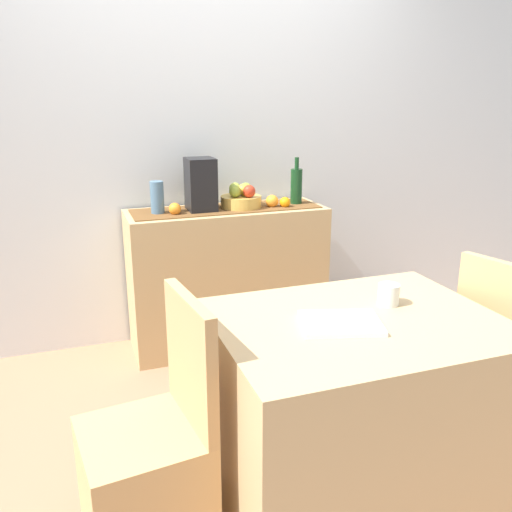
{
  "coord_description": "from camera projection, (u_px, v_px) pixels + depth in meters",
  "views": [
    {
      "loc": [
        -0.82,
        -2.11,
        1.53
      ],
      "look_at": [
        0.05,
        0.35,
        0.73
      ],
      "focal_mm": 37.64,
      "sensor_mm": 36.0,
      "label": 1
    }
  ],
  "objects": [
    {
      "name": "wine_bottle",
      "position": [
        296.0,
        186.0,
        3.32
      ],
      "size": [
        0.07,
        0.07,
        0.29
      ],
      "color": "#153B1C",
      "rests_on": "sideboard_console"
    },
    {
      "name": "coffee_cup",
      "position": [
        389.0,
        295.0,
        2.07
      ],
      "size": [
        0.08,
        0.08,
        0.08
      ],
      "primitive_type": "cylinder",
      "color": "silver",
      "rests_on": "dining_table"
    },
    {
      "name": "apple_upper",
      "position": [
        246.0,
        188.0,
        3.28
      ],
      "size": [
        0.07,
        0.07,
        0.07
      ],
      "primitive_type": "sphere",
      "color": "#8BA239",
      "rests_on": "fruit_bowl"
    },
    {
      "name": "chair_by_corner",
      "position": [
        511.0,
        396.0,
        2.33
      ],
      "size": [
        0.49,
        0.49,
        0.9
      ],
      "color": "tan",
      "rests_on": "ground"
    },
    {
      "name": "ground_plane",
      "position": [
        270.0,
        423.0,
        2.61
      ],
      "size": [
        6.4,
        6.4,
        0.02
      ],
      "primitive_type": "cube",
      "color": "#A57557",
      "rests_on": "ground"
    },
    {
      "name": "apple_rear",
      "position": [
        243.0,
        190.0,
        3.21
      ],
      "size": [
        0.07,
        0.07,
        0.07
      ],
      "primitive_type": "sphere",
      "color": "gold",
      "rests_on": "fruit_bowl"
    },
    {
      "name": "apple_left",
      "position": [
        235.0,
        188.0,
        3.25
      ],
      "size": [
        0.07,
        0.07,
        0.07
      ],
      "primitive_type": "sphere",
      "color": "#9AAC3C",
      "rests_on": "fruit_bowl"
    },
    {
      "name": "apple_front",
      "position": [
        235.0,
        191.0,
        3.16
      ],
      "size": [
        0.07,
        0.07,
        0.07
      ],
      "primitive_type": "sphere",
      "color": "olive",
      "rests_on": "fruit_bowl"
    },
    {
      "name": "orange_loose_near_bowl",
      "position": [
        272.0,
        201.0,
        3.24
      ],
      "size": [
        0.08,
        0.08,
        0.08
      ],
      "primitive_type": "sphere",
      "color": "orange",
      "rests_on": "sideboard_console"
    },
    {
      "name": "ceramic_vase",
      "position": [
        157.0,
        198.0,
        3.05
      ],
      "size": [
        0.08,
        0.08,
        0.19
      ],
      "primitive_type": "cylinder",
      "color": "slate",
      "rests_on": "sideboard_console"
    },
    {
      "name": "orange_loose_far",
      "position": [
        175.0,
        209.0,
        3.04
      ],
      "size": [
        0.07,
        0.07,
        0.07
      ],
      "primitive_type": "sphere",
      "color": "orange",
      "rests_on": "sideboard_console"
    },
    {
      "name": "coffee_maker",
      "position": [
        201.0,
        185.0,
        3.11
      ],
      "size": [
        0.16,
        0.18,
        0.31
      ],
      "primitive_type": "cube",
      "color": "black",
      "rests_on": "sideboard_console"
    },
    {
      "name": "dining_table",
      "position": [
        353.0,
        408.0,
        2.06
      ],
      "size": [
        1.04,
        0.8,
        0.74
      ],
      "primitive_type": "cube",
      "color": "tan",
      "rests_on": "ground"
    },
    {
      "name": "sideboard_console",
      "position": [
        228.0,
        277.0,
        3.33
      ],
      "size": [
        1.19,
        0.42,
        0.86
      ],
      "primitive_type": "cube",
      "color": "tan",
      "rests_on": "ground"
    },
    {
      "name": "table_runner",
      "position": [
        226.0,
        209.0,
        3.2
      ],
      "size": [
        1.12,
        0.32,
        0.01
      ],
      "primitive_type": "cube",
      "color": "brown",
      "rests_on": "sideboard_console"
    },
    {
      "name": "fruit_bowl",
      "position": [
        241.0,
        202.0,
        3.22
      ],
      "size": [
        0.24,
        0.24,
        0.07
      ],
      "primitive_type": "cylinder",
      "color": "gold",
      "rests_on": "table_runner"
    },
    {
      "name": "room_wall_rear",
      "position": [
        203.0,
        124.0,
        3.28
      ],
      "size": [
        6.4,
        0.06,
        2.7
      ],
      "primitive_type": "cube",
      "color": "silver",
      "rests_on": "ground"
    },
    {
      "name": "chair_near_window",
      "position": [
        150.0,
        477.0,
        1.84
      ],
      "size": [
        0.44,
        0.44,
        0.9
      ],
      "color": "tan",
      "rests_on": "ground"
    },
    {
      "name": "apple_right",
      "position": [
        249.0,
        191.0,
        3.15
      ],
      "size": [
        0.07,
        0.07,
        0.07
      ],
      "primitive_type": "sphere",
      "color": "red",
      "rests_on": "fruit_bowl"
    },
    {
      "name": "open_book",
      "position": [
        341.0,
        323.0,
        1.89
      ],
      "size": [
        0.33,
        0.28,
        0.02
      ],
      "primitive_type": "cube",
      "rotation": [
        0.0,
        0.0,
        -0.29
      ],
      "color": "white",
      "rests_on": "dining_table"
    },
    {
      "name": "orange_loose_end",
      "position": [
        285.0,
        202.0,
        3.24
      ],
      "size": [
        0.06,
        0.06,
        0.06
      ],
      "primitive_type": "sphere",
      "color": "orange",
      "rests_on": "sideboard_console"
    }
  ]
}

